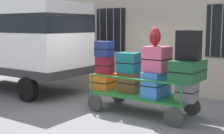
{
  "coord_description": "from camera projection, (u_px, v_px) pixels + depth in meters",
  "views": [
    {
      "loc": [
        4.5,
        -6.54,
        2.15
      ],
      "look_at": [
        -0.04,
        -0.06,
        1.08
      ],
      "focal_mm": 49.3,
      "sensor_mm": 36.0,
      "label": 1
    }
  ],
  "objects": [
    {
      "name": "ground_plane",
      "position": [
        114.0,
        107.0,
        8.15
      ],
      "size": [
        40.0,
        40.0,
        0.0
      ],
      "primitive_type": "plane",
      "color": "slate"
    },
    {
      "name": "building_wall",
      "position": [
        159.0,
        15.0,
        9.89
      ],
      "size": [
        12.0,
        0.38,
        5.0
      ],
      "color": "#BCB29E",
      "rests_on": "ground"
    },
    {
      "name": "van",
      "position": [
        21.0,
        38.0,
        10.2
      ],
      "size": [
        4.66,
        2.17,
        2.84
      ],
      "color": "white",
      "rests_on": "ground"
    },
    {
      "name": "luggage_cart",
      "position": [
        142.0,
        98.0,
        7.55
      ],
      "size": [
        2.55,
        1.14,
        0.48
      ],
      "color": "#1E722D",
      "rests_on": "ground"
    },
    {
      "name": "cart_railing",
      "position": [
        143.0,
        79.0,
        7.49
      ],
      "size": [
        2.43,
        1.0,
        0.46
      ],
      "color": "#1E722D",
      "rests_on": "luggage_cart"
    },
    {
      "name": "suitcase_left_bottom",
      "position": [
        104.0,
        81.0,
        8.15
      ],
      "size": [
        0.55,
        0.59,
        0.41
      ],
      "color": "orange",
      "rests_on": "luggage_cart"
    },
    {
      "name": "suitcase_left_middle",
      "position": [
        105.0,
        65.0,
        8.12
      ],
      "size": [
        0.47,
        0.34,
        0.45
      ],
      "color": "maroon",
      "rests_on": "suitcase_left_bottom"
    },
    {
      "name": "suitcase_left_top",
      "position": [
        104.0,
        49.0,
        8.05
      ],
      "size": [
        0.47,
        0.34,
        0.41
      ],
      "color": "navy",
      "rests_on": "suitcase_left_middle"
    },
    {
      "name": "suitcase_midleft_bottom",
      "position": [
        129.0,
        82.0,
        7.73
      ],
      "size": [
        0.54,
        0.44,
        0.51
      ],
      "color": "brown",
      "rests_on": "luggage_cart"
    },
    {
      "name": "suitcase_midleft_middle",
      "position": [
        128.0,
        63.0,
        7.63
      ],
      "size": [
        0.53,
        0.43,
        0.5
      ],
      "color": "#0F5960",
      "rests_on": "suitcase_midleft_bottom"
    },
    {
      "name": "suitcase_center_bottom",
      "position": [
        156.0,
        84.0,
        7.25
      ],
      "size": [
        0.45,
        0.78,
        0.6
      ],
      "color": "#3372C6",
      "rests_on": "luggage_cart"
    },
    {
      "name": "suitcase_center_middle",
      "position": [
        157.0,
        59.0,
        7.2
      ],
      "size": [
        0.57,
        0.57,
        0.59
      ],
      "color": "#CC4C72",
      "rests_on": "suitcase_center_bottom"
    },
    {
      "name": "suitcase_midright_bottom",
      "position": [
        187.0,
        91.0,
        6.83
      ],
      "size": [
        0.46,
        0.51,
        0.45
      ],
      "color": "slate",
      "rests_on": "luggage_cart"
    },
    {
      "name": "suitcase_midright_middle",
      "position": [
        188.0,
        70.0,
        6.77
      ],
      "size": [
        0.58,
        0.92,
        0.47
      ],
      "color": "#194C28",
      "rests_on": "suitcase_midright_bottom"
    },
    {
      "name": "suitcase_midright_top",
      "position": [
        189.0,
        45.0,
        6.69
      ],
      "size": [
        0.54,
        0.38,
        0.65
      ],
      "color": "black",
      "rests_on": "suitcase_midright_middle"
    },
    {
      "name": "backpack",
      "position": [
        155.0,
        37.0,
        7.13
      ],
      "size": [
        0.27,
        0.22,
        0.44
      ],
      "color": "maroon",
      "rests_on": "suitcase_center_middle"
    }
  ]
}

